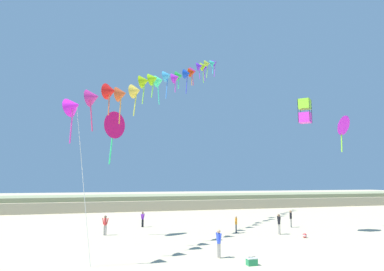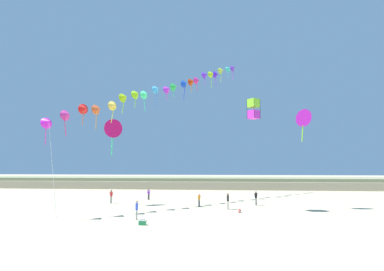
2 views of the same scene
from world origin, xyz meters
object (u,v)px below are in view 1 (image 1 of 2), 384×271
large_kite_mid_trail (112,125)px  beach_cooler (252,261)px  person_mid_center (143,218)px  beach_ball (305,235)px  person_far_right (105,224)px  large_kite_low_lead (305,111)px  person_far_center (279,223)px  person_near_right (291,217)px  person_far_left (219,241)px  large_kite_high_solo (341,125)px  person_near_left (236,223)px

large_kite_mid_trail → beach_cooler: size_ratio=7.92×
person_mid_center → large_kite_mid_trail: size_ratio=0.33×
beach_ball → person_far_right: bearing=159.5°
beach_cooler → large_kite_mid_trail: bearing=120.6°
person_mid_center → beach_cooler: (3.58, -17.18, -0.66)m
person_mid_center → large_kite_low_lead: large_kite_low_lead is taller
beach_cooler → person_mid_center: bearing=101.8°
person_far_center → person_near_right: bearing=46.3°
person_far_center → person_far_left: bearing=-139.8°
person_far_right → large_kite_high_solo: large_kite_high_solo is taller
large_kite_low_lead → large_kite_high_solo: 6.31m
person_near_right → beach_cooler: (-10.61, -12.81, -0.75)m
large_kite_low_lead → person_near_left: bearing=162.4°
person_near_left → large_kite_mid_trail: size_ratio=0.33×
beach_ball → person_near_left: bearing=138.7°
person_near_right → large_kite_high_solo: bearing=-16.1°
person_mid_center → beach_cooler: bearing=-78.2°
large_kite_mid_trail → person_far_center: bearing=-11.4°
large_kite_mid_trail → person_far_left: bearing=-58.5°
person_far_right → beach_ball: person_far_right is taller
large_kite_low_lead → beach_ball: 11.17m
beach_ball → person_mid_center: bearing=139.6°
person_far_left → large_kite_low_lead: large_kite_low_lead is taller
person_far_right → beach_cooler: 14.94m
person_far_right → large_kite_mid_trail: 8.47m
person_mid_center → person_far_center: (10.73, -7.99, 0.13)m
person_far_center → large_kite_high_solo: (8.79, 2.09, 9.35)m
person_mid_center → large_kite_mid_trail: large_kite_mid_trail is taller
large_kite_high_solo → beach_ball: (-7.68, -4.17, -10.18)m
person_near_left → person_far_right: (-11.28, 2.01, 0.10)m
person_mid_center → beach_ball: person_mid_center is taller
person_near_left → large_kite_high_solo: bearing=1.6°
person_near_left → beach_ball: size_ratio=4.15×
person_mid_center → beach_cooler: person_mid_center is taller
person_near_left → beach_cooler: person_near_left is taller
person_far_left → large_kite_low_lead: bearing=31.2°
person_near_right → beach_cooler: person_near_right is taller
person_near_right → person_far_center: size_ratio=0.96×
large_kite_low_lead → large_kite_mid_trail: (-17.24, 3.09, -1.65)m
person_far_right → person_far_center: 15.04m
person_mid_center → person_far_center: person_far_center is taller
person_mid_center → large_kite_low_lead: 18.91m
person_mid_center → person_far_left: person_far_left is taller
person_near_right → large_kite_mid_trail: size_ratio=0.37×
person_far_left → beach_ball: 10.60m
beach_cooler → beach_ball: beach_cooler is taller
person_near_right → large_kite_low_lead: size_ratio=0.75×
person_far_right → beach_ball: size_ratio=4.61×
person_far_right → person_far_center: bearing=-14.5°
large_kite_high_solo → beach_ball: 13.42m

